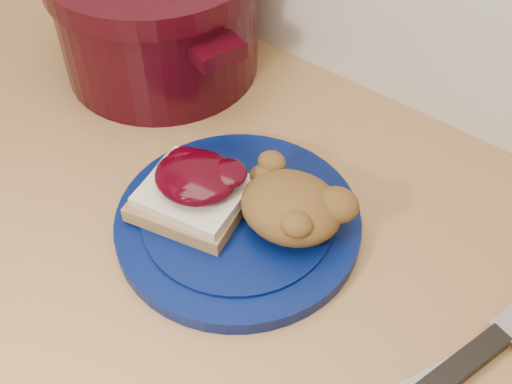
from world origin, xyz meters
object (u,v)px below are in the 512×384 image
Objects in this scene: plate at (238,223)px; chef_knife at (490,344)px; butter_knife at (435,373)px; dutch_oven at (158,15)px; pepper_grinder at (173,21)px.

chef_knife is at bearing 6.54° from plate.
dutch_oven reaches higher than butter_knife.
dutch_oven reaches higher than chef_knife.
plate is 0.29m from chef_knife.
plate is 1.67× the size of butter_knife.
chef_knife is 0.59m from dutch_oven.
dutch_oven is (-0.57, 0.14, 0.08)m from chef_knife.
plate is at bearing 112.67° from chef_knife.
chef_knife reaches higher than butter_knife.
plate and chef_knife have the same top height.
pepper_grinder is at bearing 90.37° from chef_knife.
butter_knife is 0.46× the size of dutch_oven.
chef_knife is 0.59m from pepper_grinder.
dutch_oven is at bearing 93.74° from butter_knife.
plate is 0.26m from butter_knife.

